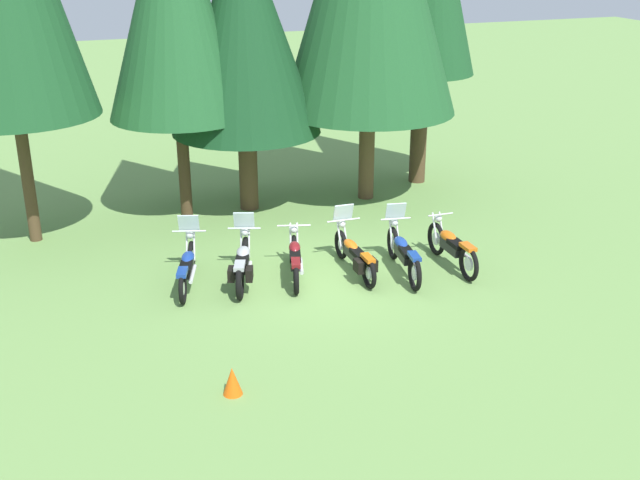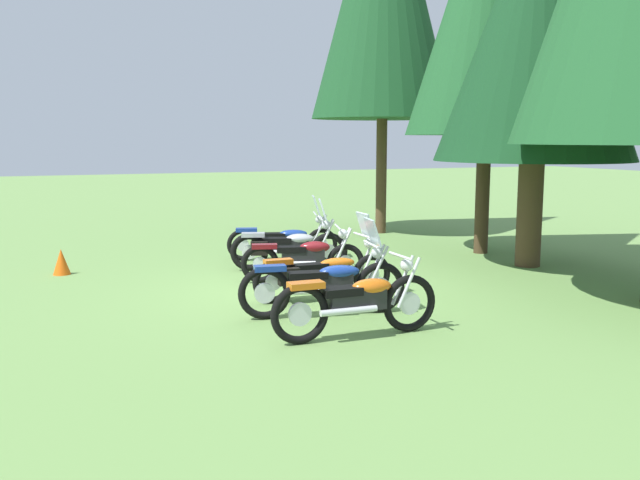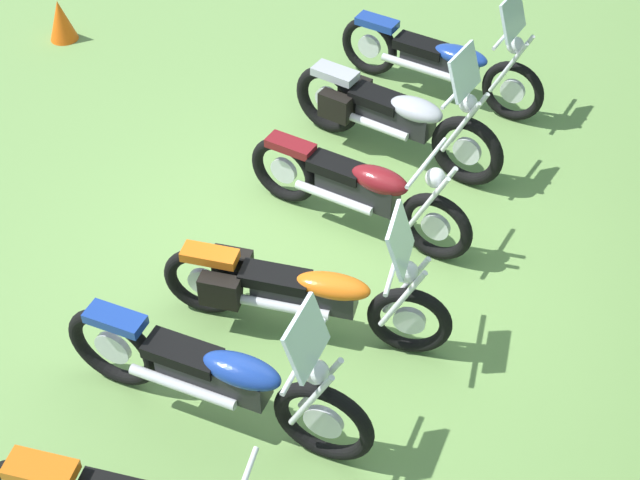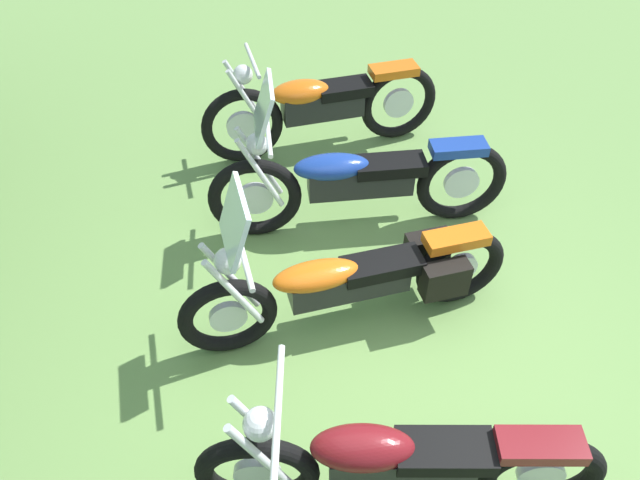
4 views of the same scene
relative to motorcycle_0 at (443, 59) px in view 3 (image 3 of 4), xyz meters
The scene contains 7 objects.
ground_plane 2.95m from the motorcycle_0, 12.85° to the right, with size 80.00×80.00×0.00m, color #6B934C.
motorcycle_0 is the anchor object (origin of this frame).
motorcycle_1 1.15m from the motorcycle_0, 15.95° to the right, with size 1.02×2.16×1.37m.
motorcycle_2 2.26m from the motorcycle_0, 10.47° to the right, with size 0.89×2.12×0.99m.
motorcycle_3 3.58m from the motorcycle_0, ahead, with size 0.77×2.33×1.34m.
motorcycle_4 4.60m from the motorcycle_0, 12.04° to the right, with size 0.71×2.42×1.38m.
traffic_cone 4.36m from the motorcycle_0, 91.75° to the right, with size 0.32×0.32×0.48m, color #EA590F.
Camera 3 is at (5.54, 1.36, 5.70)m, focal length 52.77 mm.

